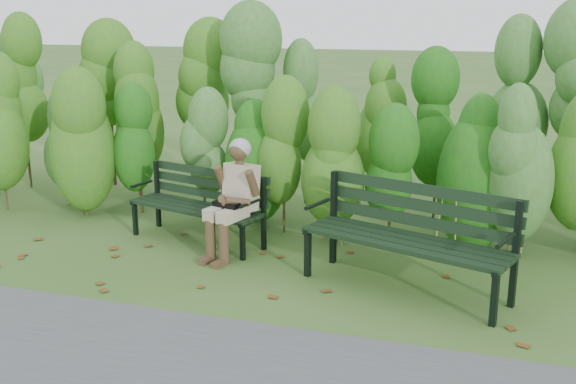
% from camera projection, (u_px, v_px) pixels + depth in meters
% --- Properties ---
extents(ground, '(80.00, 80.00, 0.00)m').
position_uv_depth(ground, '(277.00, 279.00, 6.27)').
color(ground, '#375C1D').
extents(hedge_band, '(11.04, 1.67, 2.42)m').
position_uv_depth(hedge_band, '(328.00, 116.00, 7.66)').
color(hedge_band, '#47381E').
rests_on(hedge_band, ground).
extents(leaf_litter, '(5.90, 2.15, 0.01)m').
position_uv_depth(leaf_litter, '(286.00, 294.00, 5.91)').
color(leaf_litter, brown).
rests_on(leaf_litter, ground).
extents(bench_left, '(1.63, 0.89, 0.77)m').
position_uv_depth(bench_left, '(201.00, 200.00, 7.23)').
color(bench_left, black).
rests_on(bench_left, ground).
extents(bench_right, '(1.95, 1.16, 0.93)m').
position_uv_depth(bench_right, '(411.00, 229.00, 5.94)').
color(bench_right, black).
rests_on(bench_right, ground).
extents(seated_woman, '(0.51, 0.75, 1.19)m').
position_uv_depth(seated_woman, '(234.00, 192.00, 6.75)').
color(seated_woman, '#C5AA9A').
rests_on(seated_woman, ground).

